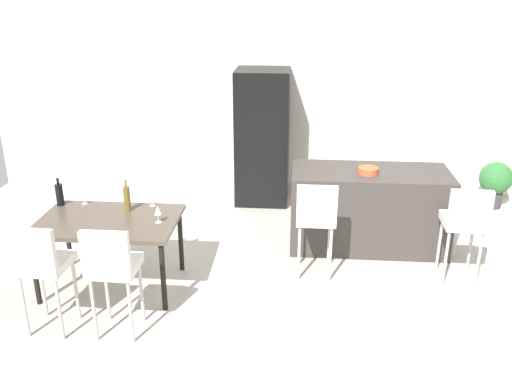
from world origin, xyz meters
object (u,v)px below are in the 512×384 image
Objects in this scene: dining_chair_near at (41,261)px; wine_glass_right at (158,210)px; kitchen_island at (368,209)px; wine_bottle_middle at (127,199)px; wine_glass_far at (152,195)px; wine_glass_left at (83,193)px; bar_chair_left at (316,215)px; bar_chair_middle at (465,220)px; dining_table at (109,225)px; fruit_bowl at (368,170)px; dining_chair_far at (112,264)px; wine_bottle_inner at (60,194)px; refrigerator at (262,137)px; potted_plant at (495,181)px.

dining_chair_near is 1.14m from wine_glass_right.
kitchen_island is 5.31× the size of wine_bottle_middle.
wine_glass_left is at bearing -179.22° from wine_glass_far.
bar_chair_left is at bearing 14.88° from wine_glass_right.
wine_bottle_middle reaches higher than wine_glass_right.
wine_glass_left is (-2.41, -0.01, 0.17)m from bar_chair_left.
bar_chair_middle is at bearing 0.00° from bar_chair_left.
dining_table is 7.80× the size of wine_glass_far.
kitchen_island is 7.98× the size of fruit_bowl.
dining_chair_far is 1.47m from wine_bottle_inner.
bar_chair_middle is at bearing 7.68° from wine_glass_right.
bar_chair_left is 3.54× the size of wine_bottle_inner.
wine_bottle_middle reaches higher than wine_glass_far.
bar_chair_left reaches higher than wine_glass_left.
bar_chair_left reaches higher than wine_bottle_inner.
dining_chair_far reaches higher than wine_glass_left.
bar_chair_left is 3.14× the size of wine_bottle_middle.
wine_bottle_inner is at bearing -132.04° from refrigerator.
refrigerator is at bearing 64.77° from wine_glass_far.
dining_table is 1.29× the size of dining_chair_near.
dining_table is 0.87m from dining_chair_near.
fruit_bowl is at bearing 27.46° from wine_glass_right.
bar_chair_left reaches higher than kitchen_island.
kitchen_island is 2.91m from dining_table.
bar_chair_middle is at bearing -0.02° from wine_glass_far.
dining_chair_near is 3.54× the size of wine_bottle_inner.
wine_bottle_inner is 0.47× the size of potted_plant.
wine_glass_right is at bearing -33.70° from wine_bottle_middle.
wine_bottle_inner is at bearing 152.28° from dining_table.
wine_bottle_middle reaches higher than fruit_bowl.
wine_bottle_middle is 0.45m from wine_glass_right.
dining_table is 6.10× the size of fruit_bowl.
fruit_bowl is at bearing 142.57° from bar_chair_middle.
refrigerator is at bearing 71.76° from wine_glass_right.
dining_chair_far is (-2.36, -1.95, 0.24)m from kitchen_island.
dining_chair_far is at bearing -107.43° from refrigerator.
dining_chair_far is 6.03× the size of wine_glass_right.
wine_bottle_middle is 0.53× the size of potted_plant.
wine_glass_left is (-3.89, -0.01, 0.17)m from bar_chair_middle.
dining_chair_near is 3.14× the size of wine_bottle_middle.
dining_chair_far is at bearing -145.62° from bar_chair_left.
wine_glass_left is 0.78× the size of fruit_bowl.
refrigerator is (-1.32, 1.34, 0.46)m from kitchen_island.
kitchen_island is 0.50m from fruit_bowl.
refrigerator is 1.91m from fruit_bowl.
wine_glass_left is at bearing -156.71° from potted_plant.
fruit_bowl reaches higher than kitchen_island.
bar_chair_left is at bearing 1.14° from wine_bottle_inner.
dining_chair_near is at bearing -146.66° from kitchen_island.
potted_plant is (4.18, 2.10, -0.49)m from wine_glass_far.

